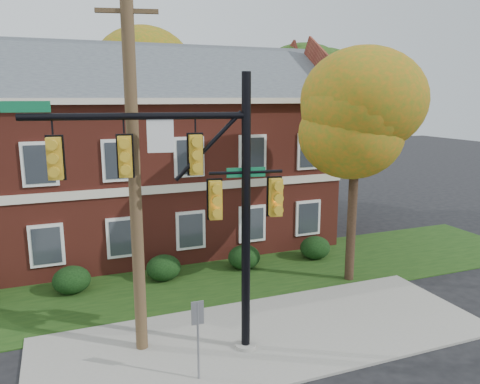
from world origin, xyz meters
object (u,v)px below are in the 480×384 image
object	(u,v)px
sign_post	(198,328)
hedge_right	(244,257)
hedge_left	(72,280)
utility_pole	(134,176)
tree_near_right	(364,113)
hedge_far_right	(315,248)
tree_far_rear	(136,72)
tree_right_rear	(330,82)
hedge_center	(164,268)
traffic_signal	(194,187)
apartment_building	(137,145)

from	to	relation	value
sign_post	hedge_right	bearing A→B (deg)	60.98
hedge_left	utility_pole	distance (m)	7.06
tree_near_right	sign_post	bearing A→B (deg)	-151.41
hedge_far_right	tree_far_rear	world-z (taller)	tree_far_rear
tree_near_right	tree_far_rear	xyz separation A→B (m)	(-5.88, 15.93, 2.17)
tree_near_right	hedge_left	bearing A→B (deg)	165.19
tree_right_rear	hedge_left	bearing A→B (deg)	-157.58
hedge_center	sign_post	world-z (taller)	sign_post
tree_far_rear	sign_post	size ratio (longest dim) A/B	5.16
hedge_center	hedge_far_right	size ratio (longest dim) A/B	1.00
hedge_center	traffic_signal	size ratio (longest dim) A/B	0.18
hedge_left	hedge_far_right	distance (m)	10.50
tree_near_right	hedge_right	bearing A→B (deg)	142.72
tree_far_rear	hedge_right	bearing A→B (deg)	-80.64
apartment_building	tree_right_rear	size ratio (longest dim) A/B	1.77
hedge_right	hedge_far_right	bearing A→B (deg)	0.00
apartment_building	tree_right_rear	bearing A→B (deg)	4.33
hedge_right	tree_near_right	size ratio (longest dim) A/B	0.16
hedge_left	utility_pole	xyz separation A→B (m)	(1.76, -5.01, 4.65)
apartment_building	utility_pole	distance (m)	10.42
tree_right_rear	hedge_center	bearing A→B (deg)	-151.63
utility_pole	hedge_center	bearing A→B (deg)	84.38
tree_far_rear	apartment_building	bearing A→B (deg)	-99.71
hedge_far_right	tree_near_right	distance (m)	6.77
apartment_building	tree_far_rear	distance (m)	8.84
hedge_right	utility_pole	world-z (taller)	utility_pole
hedge_far_right	hedge_center	bearing A→B (deg)	180.00
hedge_right	hedge_far_right	size ratio (longest dim) A/B	1.00
hedge_center	sign_post	bearing A→B (deg)	-95.15
hedge_left	apartment_building	bearing A→B (deg)	56.33
hedge_left	sign_post	size ratio (longest dim) A/B	0.63
apartment_building	tree_far_rear	xyz separation A→B (m)	(1.34, 7.84, 3.86)
tree_far_rear	tree_right_rear	bearing A→B (deg)	-35.00
hedge_right	hedge_far_right	distance (m)	3.50
apartment_building	hedge_far_right	world-z (taller)	apartment_building
hedge_right	tree_right_rear	size ratio (longest dim) A/B	0.13
tree_near_right	traffic_signal	size ratio (longest dim) A/B	1.08
tree_near_right	sign_post	size ratio (longest dim) A/B	3.84
hedge_far_right	traffic_signal	distance (m)	10.37
traffic_signal	tree_right_rear	bearing A→B (deg)	55.03
hedge_far_right	sign_post	distance (m)	10.49
apartment_building	utility_pole	xyz separation A→B (m)	(-1.74, -10.27, 0.19)
tree_far_rear	utility_pole	distance (m)	18.73
hedge_right	tree_right_rear	bearing A→B (deg)	38.02
hedge_center	utility_pole	world-z (taller)	utility_pole
hedge_left	traffic_signal	size ratio (longest dim) A/B	0.18
tree_near_right	tree_far_rear	bearing A→B (deg)	110.27
hedge_left	hedge_right	world-z (taller)	same
hedge_far_right	sign_post	world-z (taller)	sign_post
hedge_right	sign_post	bearing A→B (deg)	-120.18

